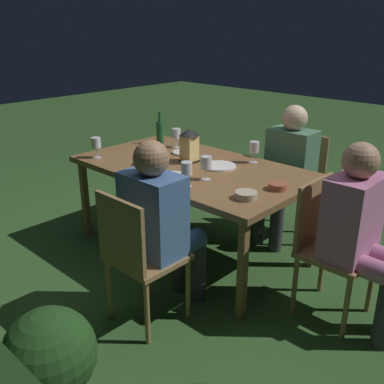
# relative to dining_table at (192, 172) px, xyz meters

# --- Properties ---
(ground_plane) EXTENTS (16.00, 16.00, 0.00)m
(ground_plane) POSITION_rel_dining_table_xyz_m (0.00, 0.00, -0.68)
(ground_plane) COLOR #2D5123
(dining_table) EXTENTS (1.82, 1.03, 0.73)m
(dining_table) POSITION_rel_dining_table_xyz_m (0.00, 0.00, 0.00)
(dining_table) COLOR brown
(dining_table) RESTS_ON ground
(chair_side_right_a) EXTENTS (0.42, 0.40, 0.87)m
(chair_side_right_a) POSITION_rel_dining_table_xyz_m (-0.41, 0.91, -0.20)
(chair_side_right_a) COLOR #937047
(chair_side_right_a) RESTS_ON ground
(person_in_blue) EXTENTS (0.38, 0.47, 1.15)m
(person_in_blue) POSITION_rel_dining_table_xyz_m (-0.41, 0.71, -0.05)
(person_in_blue) COLOR #426699
(person_in_blue) RESTS_ON ground
(chair_side_left_a) EXTENTS (0.42, 0.40, 0.87)m
(chair_side_left_a) POSITION_rel_dining_table_xyz_m (-0.41, -0.91, -0.20)
(chair_side_left_a) COLOR #937047
(chair_side_left_a) RESTS_ON ground
(person_in_green) EXTENTS (0.38, 0.47, 1.15)m
(person_in_green) POSITION_rel_dining_table_xyz_m (-0.41, -0.71, -0.05)
(person_in_green) COLOR #4C7A5B
(person_in_green) RESTS_ON ground
(chair_head_near) EXTENTS (0.40, 0.42, 0.87)m
(chair_head_near) POSITION_rel_dining_table_xyz_m (-1.16, 0.00, -0.20)
(chair_head_near) COLOR #937047
(chair_head_near) RESTS_ON ground
(person_in_pink) EXTENTS (0.48, 0.38, 1.15)m
(person_in_pink) POSITION_rel_dining_table_xyz_m (-1.35, 0.00, -0.05)
(person_in_pink) COLOR #C675A3
(person_in_pink) RESTS_ON ground
(lantern_centerpiece) EXTENTS (0.15, 0.15, 0.27)m
(lantern_centerpiece) POSITION_rel_dining_table_xyz_m (0.08, -0.05, 0.20)
(lantern_centerpiece) COLOR black
(lantern_centerpiece) RESTS_ON dining_table
(green_bottle_on_table) EXTENTS (0.07, 0.07, 0.29)m
(green_bottle_on_table) POSITION_rel_dining_table_xyz_m (0.67, -0.29, 0.16)
(green_bottle_on_table) COLOR #1E5B2D
(green_bottle_on_table) RESTS_ON dining_table
(wine_glass_a) EXTENTS (0.08, 0.08, 0.17)m
(wine_glass_a) POSITION_rel_dining_table_xyz_m (-0.29, 0.36, 0.17)
(wine_glass_a) COLOR silver
(wine_glass_a) RESTS_ON dining_table
(wine_glass_b) EXTENTS (0.08, 0.08, 0.17)m
(wine_glass_b) POSITION_rel_dining_table_xyz_m (0.71, 0.38, 0.17)
(wine_glass_b) COLOR silver
(wine_glass_b) RESTS_ON dining_table
(wine_glass_c) EXTENTS (0.08, 0.08, 0.17)m
(wine_glass_c) POSITION_rel_dining_table_xyz_m (-0.29, 0.17, 0.17)
(wine_glass_c) COLOR silver
(wine_glass_c) RESTS_ON dining_table
(wine_glass_d) EXTENTS (0.08, 0.08, 0.17)m
(wine_glass_d) POSITION_rel_dining_table_xyz_m (0.46, -0.29, 0.17)
(wine_glass_d) COLOR silver
(wine_glass_d) RESTS_ON dining_table
(wine_glass_e) EXTENTS (0.08, 0.08, 0.17)m
(wine_glass_e) POSITION_rel_dining_table_xyz_m (-0.30, -0.39, 0.17)
(wine_glass_e) COLOR silver
(wine_glass_e) RESTS_ON dining_table
(plate_a) EXTENTS (0.20, 0.20, 0.01)m
(plate_a) POSITION_rel_dining_table_xyz_m (0.28, -0.20, 0.06)
(plate_a) COLOR silver
(plate_a) RESTS_ON dining_table
(plate_b) EXTENTS (0.22, 0.22, 0.01)m
(plate_b) POSITION_rel_dining_table_xyz_m (-0.09, 0.31, 0.06)
(plate_b) COLOR white
(plate_b) RESTS_ON dining_table
(plate_c) EXTENTS (0.26, 0.26, 0.01)m
(plate_c) POSITION_rel_dining_table_xyz_m (-0.18, -0.11, 0.06)
(plate_c) COLOR white
(plate_c) RESTS_ON dining_table
(bowl_olives) EXTENTS (0.12, 0.12, 0.04)m
(bowl_olives) POSITION_rel_dining_table_xyz_m (-0.77, -0.01, 0.07)
(bowl_olives) COLOR #9E5138
(bowl_olives) RESTS_ON dining_table
(bowl_bread) EXTENTS (0.14, 0.14, 0.04)m
(bowl_bread) POSITION_rel_dining_table_xyz_m (-0.71, 0.27, 0.07)
(bowl_bread) COLOR #BCAD8E
(bowl_bread) RESTS_ON dining_table
(bowl_salad) EXTENTS (0.13, 0.13, 0.04)m
(bowl_salad) POSITION_rel_dining_table_xyz_m (0.29, 0.24, 0.07)
(bowl_salad) COLOR #BCAD8E
(bowl_salad) RESTS_ON dining_table
(potted_plant_corner) EXTENTS (0.42, 0.42, 0.61)m
(potted_plant_corner) POSITION_rel_dining_table_xyz_m (-0.70, 1.66, -0.34)
(potted_plant_corner) COLOR brown
(potted_plant_corner) RESTS_ON ground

